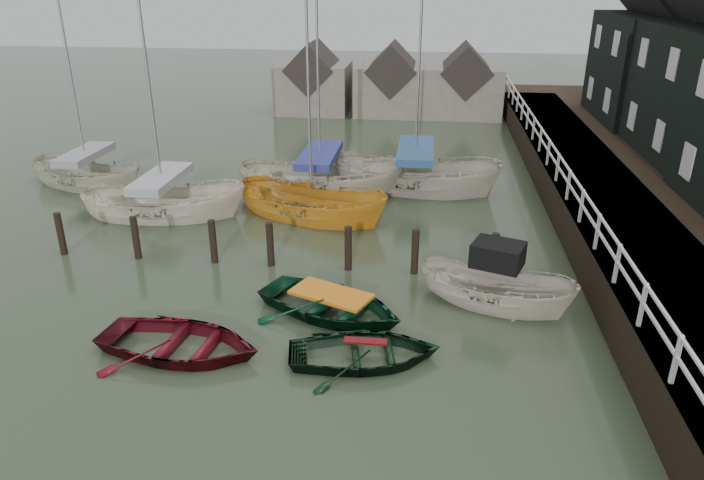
# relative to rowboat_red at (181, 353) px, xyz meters

# --- Properties ---
(ground) EXTENTS (120.00, 120.00, 0.00)m
(ground) POSITION_rel_rowboat_red_xyz_m (2.17, 1.99, 0.00)
(ground) COLOR #2C3622
(ground) RESTS_ON ground
(pier) EXTENTS (3.04, 32.00, 2.70)m
(pier) POSITION_rel_rowboat_red_xyz_m (11.65, 11.99, 0.71)
(pier) COLOR black
(pier) RESTS_ON ground
(mooring_pilings) EXTENTS (13.72, 0.22, 1.80)m
(mooring_pilings) POSITION_rel_rowboat_red_xyz_m (1.06, 4.99, 0.50)
(mooring_pilings) COLOR black
(mooring_pilings) RESTS_ON ground
(far_sheds) EXTENTS (14.00, 4.08, 4.39)m
(far_sheds) POSITION_rel_rowboat_red_xyz_m (3.01, 27.99, 1.86)
(far_sheds) COLOR #665B51
(far_sheds) RESTS_ON ground
(rowboat_red) EXTENTS (4.29, 3.30, 0.82)m
(rowboat_red) POSITION_rel_rowboat_red_xyz_m (0.00, 0.00, 0.00)
(rowboat_red) COLOR #500B15
(rowboat_red) RESTS_ON ground
(rowboat_green) EXTENTS (4.87, 4.26, 0.84)m
(rowboat_green) POSITION_rel_rowboat_red_xyz_m (3.28, 2.27, 0.00)
(rowboat_green) COLOR #08321C
(rowboat_green) RESTS_ON ground
(rowboat_dkgreen) EXTENTS (3.95, 3.14, 0.73)m
(rowboat_dkgreen) POSITION_rel_rowboat_red_xyz_m (4.39, 0.21, 0.00)
(rowboat_dkgreen) COLOR black
(rowboat_dkgreen) RESTS_ON ground
(motorboat) EXTENTS (4.59, 3.01, 2.57)m
(motorboat) POSITION_rel_rowboat_red_xyz_m (7.59, 3.31, 0.10)
(motorboat) COLOR beige
(motorboat) RESTS_ON ground
(sailboat_a) EXTENTS (6.32, 2.81, 10.27)m
(sailboat_a) POSITION_rel_rowboat_red_xyz_m (-3.98, 8.72, 0.06)
(sailboat_a) COLOR beige
(sailboat_a) RESTS_ON ground
(sailboat_b) EXTENTS (6.89, 2.75, 11.25)m
(sailboat_b) POSITION_rel_rowboat_red_xyz_m (1.30, 12.03, 0.06)
(sailboat_b) COLOR beige
(sailboat_b) RESTS_ON ground
(sailboat_c) EXTENTS (6.61, 4.38, 11.28)m
(sailboat_c) POSITION_rel_rowboat_red_xyz_m (1.45, 9.31, 0.01)
(sailboat_c) COLOR gold
(sailboat_c) RESTS_ON ground
(sailboat_d) EXTENTS (7.55, 4.11, 12.45)m
(sailboat_d) POSITION_rel_rowboat_red_xyz_m (5.11, 12.96, 0.06)
(sailboat_d) COLOR beige
(sailboat_d) RESTS_ON ground
(sailboat_e) EXTENTS (6.19, 4.00, 10.74)m
(sailboat_e) POSITION_rel_rowboat_red_xyz_m (-8.56, 11.71, 0.07)
(sailboat_e) COLOR beige
(sailboat_e) RESTS_ON ground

